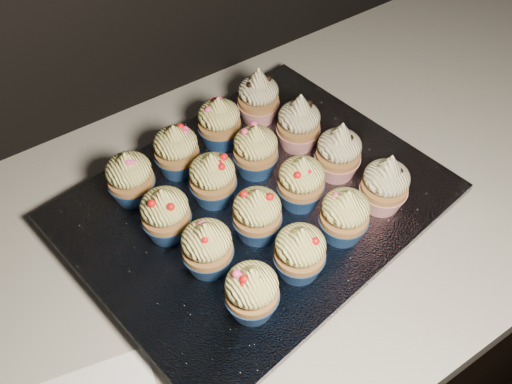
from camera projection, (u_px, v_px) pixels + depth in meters
cabinet at (248, 360)px, 1.15m from camera, size 2.40×0.60×0.86m
worktop at (245, 226)px, 0.81m from camera, size 2.44×0.64×0.04m
baking_tray at (256, 210)px, 0.79m from camera, size 0.49×0.40×0.02m
foil_lining at (256, 202)px, 0.78m from camera, size 0.53×0.44×0.01m
cupcake_0 at (252, 292)px, 0.64m from camera, size 0.06×0.06×0.08m
cupcake_1 at (300, 252)px, 0.67m from camera, size 0.06×0.06×0.08m
cupcake_2 at (345, 215)px, 0.71m from camera, size 0.06×0.06×0.08m
cupcake_3 at (385, 184)px, 0.74m from camera, size 0.06×0.06×0.10m
cupcake_4 at (207, 247)px, 0.68m from camera, size 0.06×0.06×0.08m
cupcake_5 at (257, 214)px, 0.71m from camera, size 0.06×0.06×0.08m
cupcake_6 at (301, 182)px, 0.74m from camera, size 0.06×0.06×0.08m
cupcake_7 at (339, 152)px, 0.78m from camera, size 0.06×0.06×0.10m
cupcake_8 at (166, 214)px, 0.71m from camera, size 0.06×0.06×0.08m
cupcake_9 at (213, 179)px, 0.75m from camera, size 0.06×0.06×0.08m
cupcake_10 at (256, 151)px, 0.78m from camera, size 0.06×0.06×0.08m
cupcake_11 at (299, 124)px, 0.81m from camera, size 0.06×0.06×0.10m
cupcake_12 at (130, 178)px, 0.75m from camera, size 0.06×0.06×0.08m
cupcake_13 at (176, 151)px, 0.78m from camera, size 0.06×0.06×0.08m
cupcake_14 at (219, 123)px, 0.82m from camera, size 0.06×0.06×0.08m
cupcake_15 at (258, 97)px, 0.85m from camera, size 0.06×0.06×0.10m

